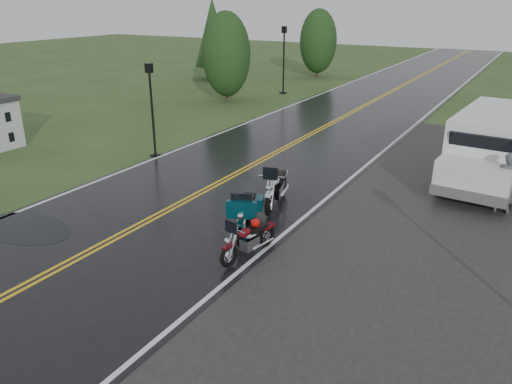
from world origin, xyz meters
TOP-DOWN VIEW (x-y plane):
  - ground at (0.00, 0.00)m, footprint 120.00×120.00m
  - road at (0.00, 10.00)m, footprint 8.00×100.00m
  - motorcycle_red at (3.50, -0.47)m, footprint 1.02×2.02m
  - motorcycle_teal at (3.19, 0.57)m, footprint 1.73×2.54m
  - motorcycle_silver at (2.88, 2.63)m, footprint 1.49×2.57m
  - van_white at (6.90, 7.10)m, footprint 2.84×6.55m
  - person_at_van at (8.72, 6.41)m, footprint 0.70×0.48m
  - lamp_post_near_left at (-4.07, 5.64)m, footprint 0.32×0.32m
  - lamp_post_far_left at (-6.19, 21.10)m, footprint 0.38×0.38m
  - tree_left_mid at (-7.93, 16.87)m, footprint 2.94×2.94m
  - tree_left_far at (-7.30, 29.28)m, footprint 2.96×2.96m
  - pine_left_far at (-13.80, 23.93)m, footprint 2.86×2.86m

SIDE VIEW (x-z plane):
  - ground at x=0.00m, z-range 0.00..0.00m
  - road at x=0.00m, z-range 0.00..0.04m
  - motorcycle_red at x=3.50m, z-range 0.00..1.14m
  - motorcycle_teal at x=3.19m, z-range 0.00..1.41m
  - motorcycle_silver at x=2.88m, z-range 0.00..1.43m
  - person_at_van at x=8.72m, z-range 0.00..1.86m
  - van_white at x=6.90m, z-range 0.00..2.51m
  - lamp_post_near_left at x=-4.07m, z-range 0.00..3.76m
  - lamp_post_far_left at x=-6.19m, z-range 0.00..4.40m
  - tree_left_far at x=-7.30m, z-range 0.00..4.55m
  - tree_left_mid at x=-7.93m, z-range 0.00..4.60m
  - pine_left_far at x=-13.80m, z-range 0.00..5.95m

